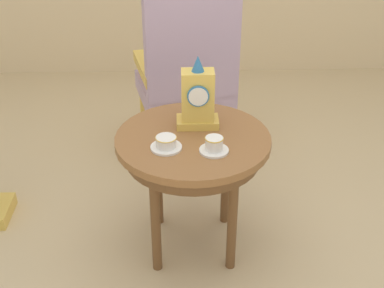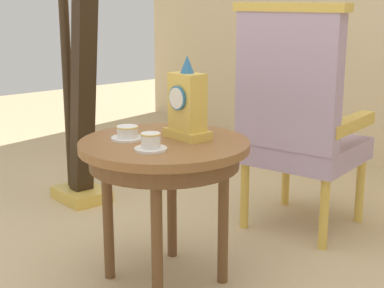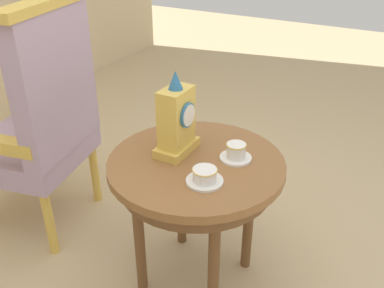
{
  "view_description": "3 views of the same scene",
  "coord_description": "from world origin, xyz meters",
  "px_view_note": "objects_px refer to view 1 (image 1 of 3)",
  "views": [
    {
      "loc": [
        -0.03,
        -2.0,
        1.74
      ],
      "look_at": [
        0.03,
        0.06,
        0.53
      ],
      "focal_mm": 48.91,
      "sensor_mm": 36.0,
      "label": 1
    },
    {
      "loc": [
        1.84,
        -1.4,
        1.17
      ],
      "look_at": [
        0.1,
        0.08,
        0.59
      ],
      "focal_mm": 54.93,
      "sensor_mm": 36.0,
      "label": 2
    },
    {
      "loc": [
        -1.21,
        -0.68,
        1.46
      ],
      "look_at": [
        0.11,
        0.06,
        0.62
      ],
      "focal_mm": 40.12,
      "sensor_mm": 36.0,
      "label": 3
    }
  ],
  "objects_px": {
    "side_table": "(193,151)",
    "teacup_left": "(166,143)",
    "teacup_right": "(214,145)",
    "mantel_clock": "(198,99)",
    "armchair": "(187,68)"
  },
  "relations": [
    {
      "from": "teacup_right",
      "to": "side_table",
      "type": "bearing_deg",
      "value": 123.29
    },
    {
      "from": "armchair",
      "to": "mantel_clock",
      "type": "bearing_deg",
      "value": -87.58
    },
    {
      "from": "side_table",
      "to": "teacup_left",
      "type": "xyz_separation_m",
      "value": [
        -0.12,
        -0.1,
        0.1
      ]
    },
    {
      "from": "mantel_clock",
      "to": "armchair",
      "type": "xyz_separation_m",
      "value": [
        -0.03,
        0.73,
        -0.15
      ]
    },
    {
      "from": "mantel_clock",
      "to": "armchair",
      "type": "bearing_deg",
      "value": 92.42
    },
    {
      "from": "side_table",
      "to": "mantel_clock",
      "type": "height_order",
      "value": "mantel_clock"
    },
    {
      "from": "teacup_left",
      "to": "side_table",
      "type": "bearing_deg",
      "value": 40.12
    },
    {
      "from": "mantel_clock",
      "to": "armchair",
      "type": "height_order",
      "value": "armchair"
    },
    {
      "from": "teacup_left",
      "to": "teacup_right",
      "type": "xyz_separation_m",
      "value": [
        0.2,
        -0.03,
        0.0
      ]
    },
    {
      "from": "teacup_right",
      "to": "teacup_left",
      "type": "bearing_deg",
      "value": 171.31
    },
    {
      "from": "teacup_left",
      "to": "teacup_right",
      "type": "distance_m",
      "value": 0.2
    },
    {
      "from": "teacup_left",
      "to": "teacup_right",
      "type": "relative_size",
      "value": 1.08
    },
    {
      "from": "side_table",
      "to": "armchair",
      "type": "relative_size",
      "value": 0.6
    },
    {
      "from": "teacup_right",
      "to": "mantel_clock",
      "type": "height_order",
      "value": "mantel_clock"
    },
    {
      "from": "teacup_left",
      "to": "teacup_right",
      "type": "bearing_deg",
      "value": -8.69
    }
  ]
}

